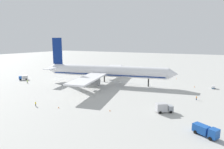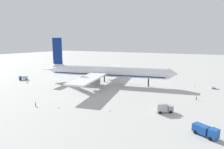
# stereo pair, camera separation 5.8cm
# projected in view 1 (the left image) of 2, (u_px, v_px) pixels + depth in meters

# --- Properties ---
(ground_plane) EXTENTS (600.00, 600.00, 0.00)m
(ground_plane) POSITION_uv_depth(u_px,v_px,m) (107.00, 84.00, 106.40)
(ground_plane) COLOR #B2B2AD
(airliner) EXTENTS (76.12, 68.09, 25.71)m
(airliner) POSITION_uv_depth(u_px,v_px,m) (105.00, 71.00, 105.60)
(airliner) COLOR white
(airliner) RESTS_ON ground
(service_truck_0) EXTENTS (4.90, 5.12, 2.74)m
(service_truck_0) POSITION_uv_depth(u_px,v_px,m) (24.00, 77.00, 117.39)
(service_truck_0) COLOR #194CA5
(service_truck_0) RESTS_ON ground
(service_truck_1) EXTENTS (6.48, 5.02, 2.73)m
(service_truck_1) POSITION_uv_depth(u_px,v_px,m) (205.00, 130.00, 47.38)
(service_truck_1) COLOR #194CA5
(service_truck_1) RESTS_ON ground
(service_truck_3) EXTENTS (5.88, 5.07, 3.21)m
(service_truck_3) POSITION_uv_depth(u_px,v_px,m) (164.00, 108.00, 63.18)
(service_truck_3) COLOR #999EA5
(service_truck_3) RESTS_ON ground
(baggage_cart_0) EXTENTS (3.11, 1.98, 1.37)m
(baggage_cart_0) POSITION_uv_depth(u_px,v_px,m) (83.00, 71.00, 146.36)
(baggage_cart_0) COLOR #26598C
(baggage_cart_0) RESTS_ON ground
(baggage_cart_1) EXTENTS (1.60, 3.56, 1.37)m
(baggage_cart_1) POSITION_uv_depth(u_px,v_px,m) (214.00, 87.00, 95.65)
(baggage_cart_1) COLOR #26598C
(baggage_cart_1) RESTS_ON ground
(ground_worker_0) EXTENTS (0.57, 0.57, 1.71)m
(ground_worker_0) POSITION_uv_depth(u_px,v_px,m) (36.00, 104.00, 69.42)
(ground_worker_0) COLOR #3F3F47
(ground_worker_0) RESTS_ON ground
(ground_worker_1) EXTENTS (0.50, 0.50, 1.74)m
(ground_worker_1) POSITION_uv_depth(u_px,v_px,m) (27.00, 82.00, 108.17)
(ground_worker_1) COLOR black
(ground_worker_1) RESTS_ON ground
(ground_worker_2) EXTENTS (0.56, 0.56, 1.61)m
(ground_worker_2) POSITION_uv_depth(u_px,v_px,m) (196.00, 98.00, 76.87)
(ground_worker_2) COLOR navy
(ground_worker_2) RESTS_ON ground
(traffic_cone_0) EXTENTS (0.36, 0.36, 0.55)m
(traffic_cone_0) POSITION_uv_depth(u_px,v_px,m) (176.00, 79.00, 120.40)
(traffic_cone_0) COLOR orange
(traffic_cone_0) RESTS_ON ground
(traffic_cone_1) EXTENTS (0.36, 0.36, 0.55)m
(traffic_cone_1) POSITION_uv_depth(u_px,v_px,m) (194.00, 87.00, 98.53)
(traffic_cone_1) COLOR orange
(traffic_cone_1) RESTS_ON ground
(traffic_cone_2) EXTENTS (0.36, 0.36, 0.55)m
(traffic_cone_2) POSITION_uv_depth(u_px,v_px,m) (59.00, 107.00, 67.50)
(traffic_cone_2) COLOR orange
(traffic_cone_2) RESTS_ON ground
(traffic_cone_3) EXTENTS (0.36, 0.36, 0.55)m
(traffic_cone_3) POSITION_uv_depth(u_px,v_px,m) (110.00, 110.00, 64.48)
(traffic_cone_3) COLOR orange
(traffic_cone_3) RESTS_ON ground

